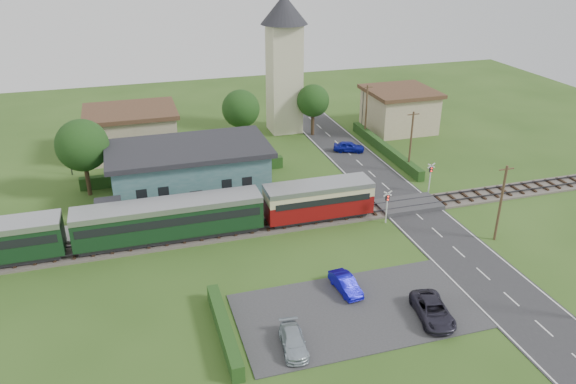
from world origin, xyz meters
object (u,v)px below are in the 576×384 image
object	(u,v)px
equipment_hut	(109,214)
crossing_signal_near	(387,202)
car_park_blue	(346,284)
church_tower	(284,54)
house_east	(399,109)
crossing_signal_far	(431,173)
train	(131,224)
car_on_road	(349,147)
house_west	(132,131)
pedestrian_far	(127,215)
pedestrian_near	(270,199)
station_building	(190,170)
car_park_silver	(293,341)
car_park_dark	(433,310)

from	to	relation	value
equipment_hut	crossing_signal_near	size ratio (longest dim) A/B	0.78
car_park_blue	church_tower	bearing A→B (deg)	75.19
equipment_hut	house_east	world-z (taller)	house_east
equipment_hut	crossing_signal_far	size ratio (longest dim) A/B	0.78
train	house_east	distance (m)	42.36
train	car_on_road	world-z (taller)	train
house_west	pedestrian_far	world-z (taller)	house_west
crossing_signal_near	train	bearing A→B (deg)	173.92
car_on_road	pedestrian_near	size ratio (longest dim) A/B	2.36
crossing_signal_far	house_east	bearing A→B (deg)	71.92
station_building	train	size ratio (longest dim) A/B	0.37
crossing_signal_near	station_building	bearing A→B (deg)	145.19
station_building	crossing_signal_near	xyz separation A→B (m)	(16.40, -11.40, -0.55)
church_tower	pedestrian_far	distance (m)	32.47
train	crossing_signal_far	size ratio (longest dim) A/B	13.18
station_building	train	xyz separation A→B (m)	(-6.19, -8.99, -0.52)
car_park_silver	crossing_signal_near	bearing A→B (deg)	52.97
equipment_hut	crossing_signal_near	world-z (taller)	crossing_signal_near
pedestrian_near	pedestrian_far	distance (m)	13.27
station_building	train	distance (m)	10.93
crossing_signal_far	car_park_dark	size ratio (longest dim) A/B	0.71
equipment_hut	crossing_signal_near	xyz separation A→B (m)	(24.40, -5.61, 0.39)
crossing_signal_far	pedestrian_near	xyz separation A→B (m)	(-16.83, 0.84, -0.90)
car_park_silver	pedestrian_near	size ratio (longest dim) A/B	2.36
crossing_signal_far	station_building	bearing A→B (deg)	164.37
equipment_hut	station_building	world-z (taller)	station_building
car_park_blue	pedestrian_far	bearing A→B (deg)	130.40
house_east	equipment_hut	bearing A→B (deg)	-153.68
house_east	car_park_silver	world-z (taller)	house_east
car_park_dark	pedestrian_far	distance (m)	27.86
pedestrian_far	house_east	bearing A→B (deg)	-84.72
church_tower	car_park_silver	xyz separation A→B (m)	(-11.98, -42.50, -9.60)
train	crossing_signal_near	bearing A→B (deg)	-6.08
house_east	house_west	bearing A→B (deg)	178.36
train	car_park_silver	xyz separation A→B (m)	(9.21, -16.50, -1.55)
crossing_signal_far	car_park_dark	world-z (taller)	crossing_signal_far
crossing_signal_far	pedestrian_near	world-z (taller)	crossing_signal_far
church_tower	crossing_signal_near	world-z (taller)	church_tower
pedestrian_near	church_tower	bearing A→B (deg)	-118.30
equipment_hut	train	bearing A→B (deg)	-60.51
car_on_road	car_park_dark	distance (m)	32.80
car_on_road	car_park_blue	bearing A→B (deg)	179.98
car_on_road	car_park_silver	world-z (taller)	car_on_road
station_building	crossing_signal_far	distance (m)	24.51
house_east	car_on_road	xyz separation A→B (m)	(-9.80, -6.26, -2.11)
station_building	house_west	size ratio (longest dim) A/B	1.48
equipment_hut	house_west	world-z (taller)	house_west
car_park_dark	pedestrian_far	xyz separation A→B (m)	(-19.73, 19.65, 0.65)
train	car_park_dark	distance (m)	25.41
house_west	church_tower	bearing A→B (deg)	8.53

